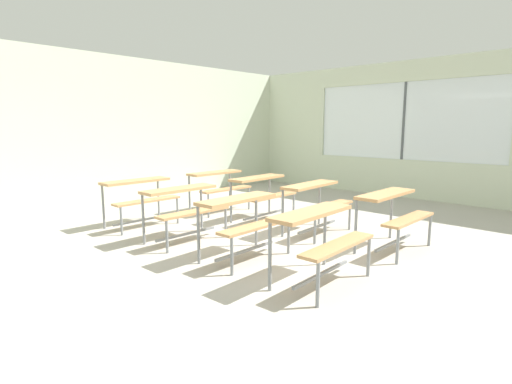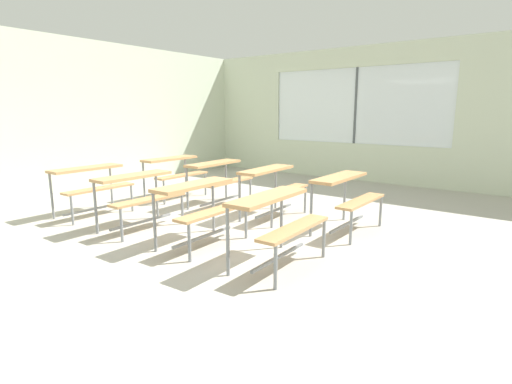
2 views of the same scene
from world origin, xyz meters
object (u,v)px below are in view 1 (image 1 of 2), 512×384
object	(u,v)px
desk_bench_r3c1	(219,182)
desk_bench_r0c1	(393,207)
desk_bench_r0c0	(320,229)
desk_bench_r1c0	(244,213)
desk_bench_r1c1	(316,196)
desk_bench_r2c1	(262,188)
desk_bench_r3c0	(140,191)
desk_bench_r2c0	(184,201)

from	to	relation	value
desk_bench_r3c1	desk_bench_r0c1	bearing A→B (deg)	-89.86
desk_bench_r0c0	desk_bench_r1c0	size ratio (longest dim) A/B	1.01
desk_bench_r1c0	desk_bench_r3c1	xyz separation A→B (m)	(1.61, 2.29, 0.00)
desk_bench_r1c0	desk_bench_r1c1	xyz separation A→B (m)	(1.56, 0.04, 0.00)
desk_bench_r3c1	desk_bench_r2c1	bearing A→B (deg)	-89.07
desk_bench_r0c0	desk_bench_r1c1	xyz separation A→B (m)	(1.57, 1.15, 0.00)
desk_bench_r3c1	desk_bench_r3c0	bearing A→B (deg)	178.80
desk_bench_r2c0	desk_bench_r3c1	distance (m)	2.00
desk_bench_r0c1	desk_bench_r1c0	xyz separation A→B (m)	(-1.57, 1.15, 0.00)
desk_bench_r0c0	desk_bench_r1c1	size ratio (longest dim) A/B	0.99
desk_bench_r0c0	desk_bench_r3c1	distance (m)	3.76
desk_bench_r2c0	desk_bench_r2c1	size ratio (longest dim) A/B	0.98
desk_bench_r2c1	desk_bench_r3c1	distance (m)	1.11
desk_bench_r1c1	desk_bench_r3c1	world-z (taller)	same
desk_bench_r3c0	desk_bench_r2c1	bearing A→B (deg)	-35.66
desk_bench_r1c1	desk_bench_r3c0	world-z (taller)	same
desk_bench_r0c1	desk_bench_r2c1	xyz separation A→B (m)	(0.04, 2.33, 0.00)
desk_bench_r1c1	desk_bench_r2c1	xyz separation A→B (m)	(0.05, 1.14, 0.00)
desk_bench_r1c0	desk_bench_r3c1	size ratio (longest dim) A/B	1.01
desk_bench_r2c0	desk_bench_r3c1	size ratio (longest dim) A/B	0.99
desk_bench_r2c1	desk_bench_r1c1	bearing A→B (deg)	-94.61
desk_bench_r0c0	desk_bench_r3c1	world-z (taller)	same
desk_bench_r1c0	desk_bench_r3c0	xyz separation A→B (m)	(-0.02, 2.34, 0.00)
desk_bench_r2c0	desk_bench_r3c0	xyz separation A→B (m)	(0.02, 1.20, 0.00)
desk_bench_r1c0	desk_bench_r3c1	bearing A→B (deg)	53.52
desk_bench_r0c0	desk_bench_r1c0	bearing A→B (deg)	87.36
desk_bench_r1c0	desk_bench_r3c0	distance (m)	2.34
desk_bench_r2c0	desk_bench_r2c1	bearing A→B (deg)	1.39
desk_bench_r1c0	desk_bench_r1c1	size ratio (longest dim) A/B	0.99
desk_bench_r2c1	desk_bench_r0c1	bearing A→B (deg)	-93.19
desk_bench_r2c1	desk_bench_r2c0	bearing A→B (deg)	179.09
desk_bench_r1c0	desk_bench_r2c1	size ratio (longest dim) A/B	0.99
desk_bench_r1c1	desk_bench_r2c0	world-z (taller)	same
desk_bench_r0c1	desk_bench_r2c1	distance (m)	2.33
desk_bench_r0c1	desk_bench_r3c0	distance (m)	3.84
desk_bench_r0c1	desk_bench_r3c0	bearing A→B (deg)	114.37
desk_bench_r3c0	desk_bench_r0c0	bearing A→B (deg)	-90.06
desk_bench_r1c0	desk_bench_r2c0	xyz separation A→B (m)	(-0.03, 1.14, 0.00)
desk_bench_r0c1	desk_bench_r2c0	bearing A→B (deg)	124.88
desk_bench_r1c0	desk_bench_r0c1	bearing A→B (deg)	-37.67
desk_bench_r0c1	desk_bench_r2c0	world-z (taller)	same
desk_bench_r1c1	desk_bench_r0c0	bearing A→B (deg)	-146.78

